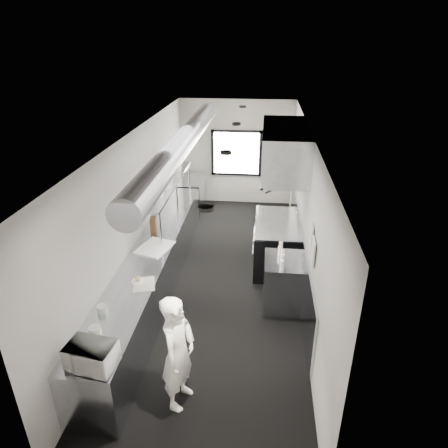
% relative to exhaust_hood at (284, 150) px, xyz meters
% --- Properties ---
extents(floor, '(3.00, 8.00, 0.01)m').
position_rel_exhaust_hood_xyz_m(floor, '(-1.10, -0.70, -2.39)').
color(floor, black).
rests_on(floor, ground).
extents(ceiling, '(3.00, 8.00, 0.01)m').
position_rel_exhaust_hood_xyz_m(ceiling, '(-1.10, -0.70, 0.41)').
color(ceiling, silver).
rests_on(ceiling, wall_back).
extents(wall_back, '(3.00, 0.02, 2.80)m').
position_rel_exhaust_hood_xyz_m(wall_back, '(-1.10, 3.30, -0.99)').
color(wall_back, '#AFABA6').
rests_on(wall_back, floor).
extents(wall_front, '(3.00, 0.02, 2.80)m').
position_rel_exhaust_hood_xyz_m(wall_front, '(-1.10, -4.70, -0.99)').
color(wall_front, '#AFABA6').
rests_on(wall_front, floor).
extents(wall_left, '(0.02, 8.00, 2.80)m').
position_rel_exhaust_hood_xyz_m(wall_left, '(-2.60, -0.70, -0.99)').
color(wall_left, '#AFABA6').
rests_on(wall_left, floor).
extents(wall_right, '(0.02, 8.00, 2.80)m').
position_rel_exhaust_hood_xyz_m(wall_right, '(0.40, -0.70, -0.99)').
color(wall_right, '#AFABA6').
rests_on(wall_right, floor).
extents(wall_cladding, '(0.03, 5.50, 1.10)m').
position_rel_exhaust_hood_xyz_m(wall_cladding, '(0.38, -0.40, -1.84)').
color(wall_cladding, '#9CA0AB').
rests_on(wall_cladding, wall_right).
extents(hvac_duct, '(0.40, 6.40, 0.40)m').
position_rel_exhaust_hood_xyz_m(hvac_duct, '(-1.80, -0.30, 0.16)').
color(hvac_duct, gray).
rests_on(hvac_duct, ceiling).
extents(service_window, '(1.36, 0.05, 1.25)m').
position_rel_exhaust_hood_xyz_m(service_window, '(-1.10, 3.26, -0.99)').
color(service_window, silver).
rests_on(service_window, wall_back).
extents(exhaust_hood, '(0.81, 2.20, 0.88)m').
position_rel_exhaust_hood_xyz_m(exhaust_hood, '(0.00, 0.00, 0.00)').
color(exhaust_hood, '#9CA0AB').
rests_on(exhaust_hood, ceiling).
extents(prep_counter, '(0.70, 6.00, 0.90)m').
position_rel_exhaust_hood_xyz_m(prep_counter, '(-2.25, -1.20, -1.94)').
color(prep_counter, '#9CA0AB').
rests_on(prep_counter, floor).
extents(pass_shelf, '(0.45, 3.00, 0.68)m').
position_rel_exhaust_hood_xyz_m(pass_shelf, '(-2.29, 0.30, -0.86)').
color(pass_shelf, '#9CA0AB').
rests_on(pass_shelf, prep_counter).
extents(range, '(0.88, 1.60, 0.94)m').
position_rel_exhaust_hood_xyz_m(range, '(-0.06, 0.00, -1.92)').
color(range, black).
rests_on(range, floor).
extents(bottle_station, '(0.65, 0.80, 0.90)m').
position_rel_exhaust_hood_xyz_m(bottle_station, '(0.05, -1.40, -1.94)').
color(bottle_station, '#9CA0AB').
rests_on(bottle_station, floor).
extents(far_work_table, '(0.70, 1.20, 0.90)m').
position_rel_exhaust_hood_xyz_m(far_work_table, '(-2.25, 2.50, -1.94)').
color(far_work_table, '#9CA0AB').
rests_on(far_work_table, floor).
extents(notice_sheet_a, '(0.02, 0.28, 0.38)m').
position_rel_exhaust_hood_xyz_m(notice_sheet_a, '(0.37, -1.90, -0.79)').
color(notice_sheet_a, beige).
rests_on(notice_sheet_a, wall_right).
extents(notice_sheet_b, '(0.02, 0.28, 0.38)m').
position_rel_exhaust_hood_xyz_m(notice_sheet_b, '(0.37, -2.25, -0.84)').
color(notice_sheet_b, beige).
rests_on(notice_sheet_b, wall_right).
extents(line_cook, '(0.50, 0.65, 1.58)m').
position_rel_exhaust_hood_xyz_m(line_cook, '(-1.29, -3.56, -1.60)').
color(line_cook, white).
rests_on(line_cook, floor).
extents(microwave, '(0.54, 0.44, 0.29)m').
position_rel_exhaust_hood_xyz_m(microwave, '(-2.17, -3.97, -1.34)').
color(microwave, white).
rests_on(microwave, prep_counter).
extents(deli_tub_a, '(0.20, 0.20, 0.11)m').
position_rel_exhaust_hood_xyz_m(deli_tub_a, '(-2.35, -3.46, -1.44)').
color(deli_tub_a, '#AFBCAD').
rests_on(deli_tub_a, prep_counter).
extents(deli_tub_b, '(0.17, 0.17, 0.10)m').
position_rel_exhaust_hood_xyz_m(deli_tub_b, '(-2.43, -3.03, -1.44)').
color(deli_tub_b, '#AFBCAD').
rests_on(deli_tub_b, prep_counter).
extents(newspaper, '(0.41, 0.46, 0.01)m').
position_rel_exhaust_hood_xyz_m(newspaper, '(-2.06, -2.34, -1.49)').
color(newspaper, white).
rests_on(newspaper, prep_counter).
extents(small_plate, '(0.23, 0.23, 0.02)m').
position_rel_exhaust_hood_xyz_m(small_plate, '(-2.16, -2.27, -1.48)').
color(small_plate, white).
rests_on(small_plate, prep_counter).
extents(pastry, '(0.08, 0.08, 0.08)m').
position_rel_exhaust_hood_xyz_m(pastry, '(-2.16, -2.27, -1.43)').
color(pastry, '#E2BC77').
rests_on(pastry, small_plate).
extents(cutting_board, '(0.65, 0.76, 0.02)m').
position_rel_exhaust_hood_xyz_m(cutting_board, '(-2.19, -1.20, -1.48)').
color(cutting_board, white).
rests_on(cutting_board, prep_counter).
extents(knife_block, '(0.15, 0.25, 0.26)m').
position_rel_exhaust_hood_xyz_m(knife_block, '(-2.39, -0.52, -1.36)').
color(knife_block, brown).
rests_on(knife_block, prep_counter).
extents(plate_stack_a, '(0.25, 0.25, 0.29)m').
position_rel_exhaust_hood_xyz_m(plate_stack_a, '(-2.29, -0.46, -0.67)').
color(plate_stack_a, white).
rests_on(plate_stack_a, pass_shelf).
extents(plate_stack_b, '(0.33, 0.33, 0.33)m').
position_rel_exhaust_hood_xyz_m(plate_stack_b, '(-2.27, 0.04, -0.65)').
color(plate_stack_b, white).
rests_on(plate_stack_b, pass_shelf).
extents(plate_stack_c, '(0.28, 0.28, 0.31)m').
position_rel_exhaust_hood_xyz_m(plate_stack_c, '(-2.32, 0.52, -0.67)').
color(plate_stack_c, white).
rests_on(plate_stack_c, pass_shelf).
extents(plate_stack_d, '(0.29, 0.29, 0.37)m').
position_rel_exhaust_hood_xyz_m(plate_stack_d, '(-2.28, 1.13, -0.64)').
color(plate_stack_d, white).
rests_on(plate_stack_d, pass_shelf).
extents(squeeze_bottle_a, '(0.07, 0.07, 0.18)m').
position_rel_exhaust_hood_xyz_m(squeeze_bottle_a, '(-0.01, -1.72, -1.40)').
color(squeeze_bottle_a, white).
rests_on(squeeze_bottle_a, bottle_station).
extents(squeeze_bottle_b, '(0.07, 0.07, 0.20)m').
position_rel_exhaust_hood_xyz_m(squeeze_bottle_b, '(0.01, -1.56, -1.39)').
color(squeeze_bottle_b, white).
rests_on(squeeze_bottle_b, bottle_station).
extents(squeeze_bottle_c, '(0.07, 0.07, 0.17)m').
position_rel_exhaust_hood_xyz_m(squeeze_bottle_c, '(0.02, -1.36, -1.40)').
color(squeeze_bottle_c, white).
rests_on(squeeze_bottle_c, bottle_station).
extents(squeeze_bottle_d, '(0.06, 0.06, 0.16)m').
position_rel_exhaust_hood_xyz_m(squeeze_bottle_d, '(-0.03, -1.24, -1.41)').
color(squeeze_bottle_d, white).
rests_on(squeeze_bottle_d, bottle_station).
extents(squeeze_bottle_e, '(0.08, 0.08, 0.19)m').
position_rel_exhaust_hood_xyz_m(squeeze_bottle_e, '(-0.01, -1.13, -1.39)').
color(squeeze_bottle_e, white).
rests_on(squeeze_bottle_e, bottle_station).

